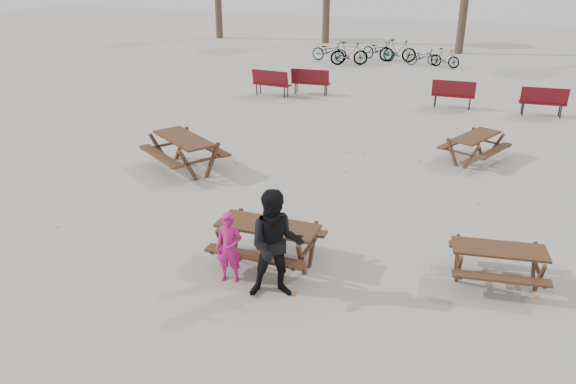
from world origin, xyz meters
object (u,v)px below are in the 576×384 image
(picnic_table_east, at_px, (497,265))
(food_tray, at_px, (279,229))
(adult, at_px, (276,245))
(picnic_table_far, at_px, (474,148))
(child, at_px, (229,248))
(picnic_table_north, at_px, (185,153))
(soda_bottle, at_px, (262,222))
(main_picnic_table, at_px, (268,234))

(picnic_table_east, bearing_deg, food_tray, -174.56)
(adult, bearing_deg, picnic_table_far, 49.84)
(child, xyz_separation_m, adult, (0.91, -0.14, 0.31))
(food_tray, bearing_deg, adult, -71.95)
(child, relative_size, picnic_table_north, 0.62)
(adult, height_order, picnic_table_north, adult)
(adult, bearing_deg, food_tray, 85.78)
(picnic_table_east, bearing_deg, soda_bottle, -176.56)
(soda_bottle, relative_size, picnic_table_north, 0.08)
(picnic_table_far, bearing_deg, picnic_table_north, 139.07)
(soda_bottle, distance_m, picnic_table_east, 4.09)
(child, bearing_deg, adult, -21.61)
(food_tray, xyz_separation_m, soda_bottle, (-0.36, 0.05, 0.05))
(main_picnic_table, height_order, picnic_table_north, picnic_table_north)
(food_tray, relative_size, soda_bottle, 1.06)
(main_picnic_table, relative_size, soda_bottle, 10.59)
(food_tray, height_order, picnic_table_north, picnic_table_north)
(soda_bottle, xyz_separation_m, picnic_table_east, (3.96, 0.87, -0.52))
(picnic_table_east, height_order, picnic_table_far, picnic_table_far)
(soda_bottle, relative_size, picnic_table_east, 0.11)
(main_picnic_table, height_order, soda_bottle, soda_bottle)
(food_tray, height_order, soda_bottle, soda_bottle)
(food_tray, distance_m, picnic_table_east, 3.75)
(adult, relative_size, picnic_table_north, 0.93)
(picnic_table_north, bearing_deg, child, -19.37)
(picnic_table_north, bearing_deg, soda_bottle, -12.15)
(picnic_table_north, distance_m, picnic_table_far, 7.70)
(picnic_table_north, bearing_deg, picnic_table_east, 12.19)
(main_picnic_table, distance_m, child, 0.85)
(food_tray, bearing_deg, picnic_table_far, 68.51)
(soda_bottle, bearing_deg, adult, -53.48)
(soda_bottle, distance_m, child, 0.78)
(main_picnic_table, height_order, picnic_table_east, main_picnic_table)
(child, xyz_separation_m, picnic_table_north, (-3.47, 4.36, -0.19))
(soda_bottle, xyz_separation_m, picnic_table_far, (3.15, 7.04, -0.49))
(adult, distance_m, picnic_table_north, 6.31)
(food_tray, height_order, picnic_table_east, food_tray)
(main_picnic_table, xyz_separation_m, food_tray, (0.28, -0.13, 0.21))
(main_picnic_table, distance_m, food_tray, 0.37)
(picnic_table_east, bearing_deg, main_picnic_table, -177.35)
(food_tray, relative_size, picnic_table_north, 0.09)
(soda_bottle, bearing_deg, picnic_table_north, 135.75)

